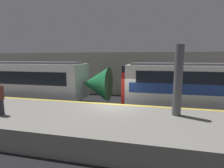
# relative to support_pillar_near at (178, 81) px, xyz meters

# --- Properties ---
(ground_plane) EXTENTS (120.00, 120.00, 0.00)m
(ground_plane) POSITION_rel_support_pillar_near_xyz_m (-3.51, 1.44, -2.81)
(ground_plane) COLOR black
(platform) EXTENTS (40.00, 4.94, 1.04)m
(platform) POSITION_rel_support_pillar_near_xyz_m (-3.51, -1.03, -2.29)
(platform) COLOR gray
(platform) RESTS_ON ground
(station_rear_barrier) EXTENTS (50.00, 0.15, 4.48)m
(station_rear_barrier) POSITION_rel_support_pillar_near_xyz_m (-3.51, 8.77, -0.57)
(station_rear_barrier) COLOR #B2AD9E
(station_rear_barrier) RESTS_ON ground
(support_pillar_near) EXTENTS (0.42, 0.42, 3.55)m
(support_pillar_near) POSITION_rel_support_pillar_near_xyz_m (0.00, 0.00, 0.00)
(support_pillar_near) COLOR #56565B
(support_pillar_near) RESTS_ON platform
(train_modern) EXTENTS (19.39, 3.00, 3.58)m
(train_modern) POSITION_rel_support_pillar_near_xyz_m (-14.55, 4.13, -0.98)
(train_modern) COLOR black
(train_modern) RESTS_ON ground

